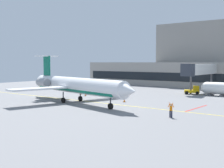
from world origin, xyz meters
TOP-DOWN VIEW (x-y plane):
  - ground at (0.00, 0.00)m, footprint 120.00×120.00m
  - terminal_building at (-1.99, 47.16)m, footprint 68.25×13.81m
  - jet_bridge_west at (5.21, 31.04)m, footprint 2.40×16.52m
  - regional_jet at (-4.99, 1.14)m, footprint 29.74×21.61m
  - baggage_tug at (-19.46, 29.33)m, footprint 3.13×2.46m
  - pushback_tractor at (5.60, 26.67)m, footprint 3.65×3.16m
  - fuel_tank at (10.69, 26.54)m, footprint 6.41×2.74m
  - marshaller at (14.66, -1.52)m, footprint 0.82×0.34m
  - safety_cone_alpha at (1.47, 6.89)m, footprint 0.47×0.47m
  - safety_cone_bravo at (-12.73, 10.73)m, footprint 0.47×0.47m
  - safety_cone_charlie at (-10.36, 9.70)m, footprint 0.47×0.47m

SIDE VIEW (x-z plane):
  - ground at x=0.00m, z-range -0.10..0.00m
  - safety_cone_alpha at x=1.47m, z-range -0.03..0.52m
  - safety_cone_bravo at x=-12.73m, z-range -0.03..0.52m
  - safety_cone_charlie at x=-10.36m, z-range -0.03..0.52m
  - baggage_tug at x=-19.46m, z-range -0.07..1.64m
  - pushback_tractor at x=5.60m, z-range -0.06..1.76m
  - marshaller at x=14.66m, z-range 0.01..1.88m
  - fuel_tank at x=10.69m, z-range 0.15..2.95m
  - regional_jet at x=-4.99m, z-range -1.14..7.05m
  - jet_bridge_west at x=5.21m, z-range 1.89..8.47m
  - terminal_building at x=-1.99m, z-range -2.86..15.25m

